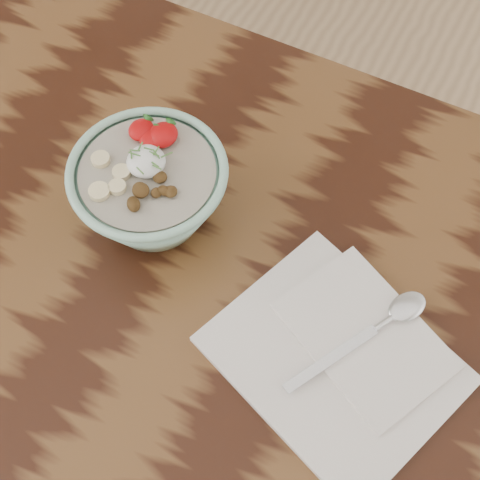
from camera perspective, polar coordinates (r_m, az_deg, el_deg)
The scene contains 4 objects.
table at distance 85.05cm, azimuth 1.97°, elevation -12.10°, with size 160.00×90.00×75.00cm.
breakfast_bowl at distance 79.55cm, azimuth -7.61°, elevation 4.30°, with size 18.49×18.49×12.09cm.
napkin at distance 76.45cm, azimuth 8.59°, elevation -9.62°, with size 31.07×28.19×1.57cm.
spoon at distance 77.49cm, azimuth 12.56°, elevation -6.64°, with size 11.45×18.19×1.02cm.
Camera 1 is at (8.83, -23.65, 146.92)cm, focal length 50.00 mm.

